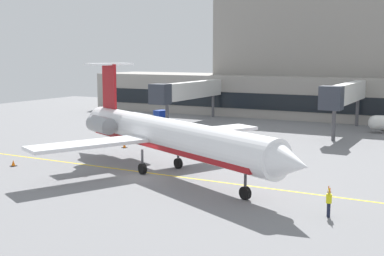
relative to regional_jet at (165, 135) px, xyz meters
name	(u,v)px	position (x,y,z in m)	size (l,w,h in m)	color
ground	(143,176)	(-1.03, -1.75, -3.23)	(120.00, 120.00, 0.11)	slate
terminal_building	(307,71)	(-1.16, 45.40, 3.98)	(69.15, 13.14, 18.83)	gray
jet_bridge_west	(187,91)	(-13.60, 28.42, 1.43)	(2.40, 18.20, 5.99)	silver
jet_bridge_east	(345,94)	(8.46, 28.61, 1.76)	(2.40, 17.84, 6.33)	silver
regional_jet	(165,135)	(0.00, 0.00, 0.00)	(28.27, 20.73, 8.94)	white
pushback_tractor	(163,118)	(-15.55, 24.98, -2.24)	(3.93, 3.06, 2.04)	#19389E
marshaller	(329,202)	(14.86, -5.34, -2.24)	(0.41, 0.80, 1.86)	#191E33
safety_cone_alpha	(13,163)	(-13.06, -4.24, -2.93)	(0.47, 0.47, 0.55)	orange
safety_cone_bravo	(124,145)	(-9.83, 7.85, -2.93)	(0.47, 0.47, 0.55)	orange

